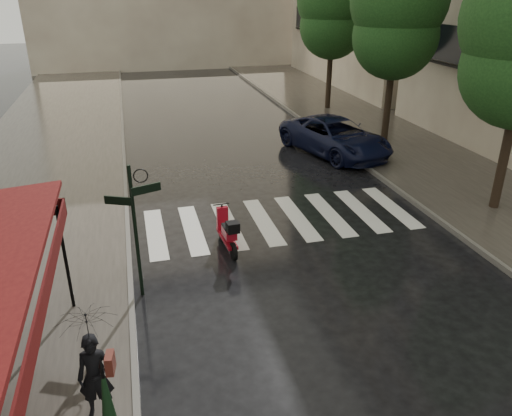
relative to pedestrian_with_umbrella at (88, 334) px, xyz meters
name	(u,v)px	position (x,y,z in m)	size (l,w,h in m)	color
ground	(219,377)	(2.00, 0.45, -1.70)	(120.00, 120.00, 0.00)	black
sidewalk_near	(40,172)	(-2.50, 12.45, -1.64)	(6.00, 60.00, 0.12)	#38332D
sidewalk_far	(399,143)	(12.25, 12.45, -1.64)	(5.50, 60.00, 0.12)	#38332D
curb_near	(125,165)	(0.55, 12.45, -1.62)	(0.12, 60.00, 0.16)	#595651
curb_far	(340,148)	(9.45, 12.45, -1.62)	(0.12, 60.00, 0.16)	#595651
crosswalk	(280,219)	(4.97, 6.45, -1.69)	(7.85, 3.20, 0.01)	silver
signpost	(135,222)	(0.80, 3.45, 0.13)	(1.17, 0.29, 3.10)	black
tree_mid	(398,7)	(11.50, 12.45, 3.89)	(3.80, 3.80, 8.34)	black
tree_far	(333,5)	(11.70, 19.45, 3.76)	(3.80, 3.80, 8.16)	black
pedestrian_with_umbrella	(88,334)	(0.00, 0.00, 0.00)	(1.00, 1.02, 2.37)	black
scooter	(228,233)	(3.09, 5.01, -1.20)	(0.46, 1.65, 1.08)	black
parked_car	(335,136)	(9.00, 11.98, -0.97)	(2.41, 5.23, 1.45)	black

